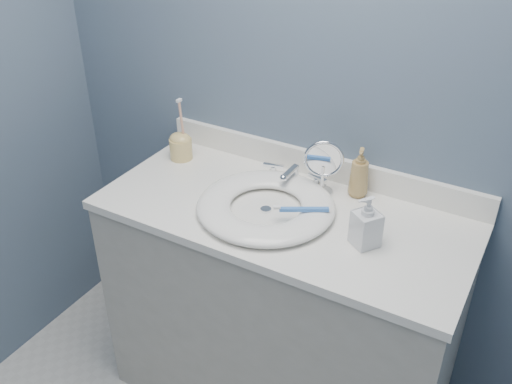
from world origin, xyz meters
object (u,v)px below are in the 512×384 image
Objects in this scene: soap_bottle_amber at (359,172)px; soap_bottle_clear at (367,221)px; makeup_mirror at (323,165)px; toothbrush_holder at (181,145)px.

soap_bottle_amber is 0.28m from soap_bottle_clear.
makeup_mirror is 1.21× the size of soap_bottle_clear.
toothbrush_holder is (-0.56, -0.03, -0.05)m from makeup_mirror.
toothbrush_holder reaches higher than soap_bottle_amber.
soap_bottle_amber is at bearing 150.39° from soap_bottle_clear.
soap_bottle_amber is 1.07× the size of soap_bottle_clear.
toothbrush_holder is (-0.67, -0.08, -0.03)m from soap_bottle_amber.
soap_bottle_clear is (0.12, -0.25, -0.01)m from soap_bottle_amber.
toothbrush_holder reaches higher than soap_bottle_clear.
soap_bottle_clear is (0.23, -0.20, -0.03)m from makeup_mirror.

